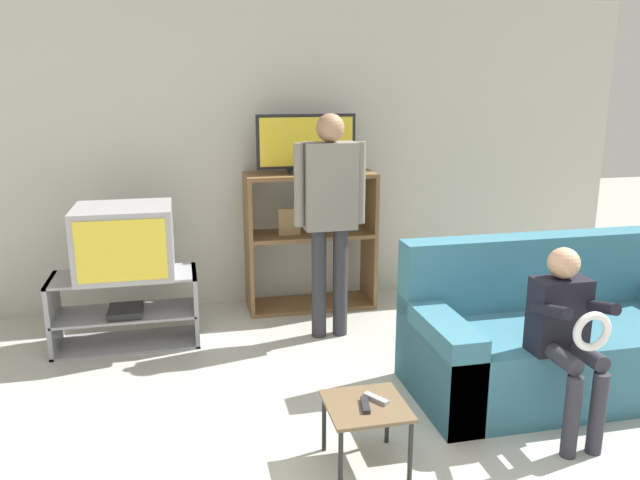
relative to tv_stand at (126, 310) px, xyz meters
The scene contains 11 objects.
wall_back 1.78m from the tv_stand, 32.66° to the left, with size 6.40×0.06×2.60m.
tv_stand is the anchor object (origin of this frame).
television_main 0.52m from the tv_stand, ahead, with size 0.67×0.57×0.50m.
media_shelf 1.60m from the tv_stand, 18.61° to the left, with size 1.08×0.42×1.16m.
television_flat 1.90m from the tv_stand, 18.40° to the left, with size 0.82×0.20×0.48m.
snack_table 2.24m from the tv_stand, 55.23° to the right, with size 0.39×0.39×0.34m.
remote_control_black 2.26m from the tv_stand, 55.83° to the right, with size 0.04×0.14×0.02m, color #232328.
remote_control_white 2.26m from the tv_stand, 53.64° to the right, with size 0.04×0.14×0.02m, color gray.
couch 2.99m from the tv_stand, 25.30° to the right, with size 1.87×0.86×0.92m.
person_standing_adult 1.68m from the tv_stand, ahead, with size 0.53×0.20×1.67m.
person_seated_child 3.01m from the tv_stand, 36.49° to the right, with size 0.33×0.43×1.04m.
Camera 1 is at (-0.77, -2.00, 1.88)m, focal length 35.00 mm.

